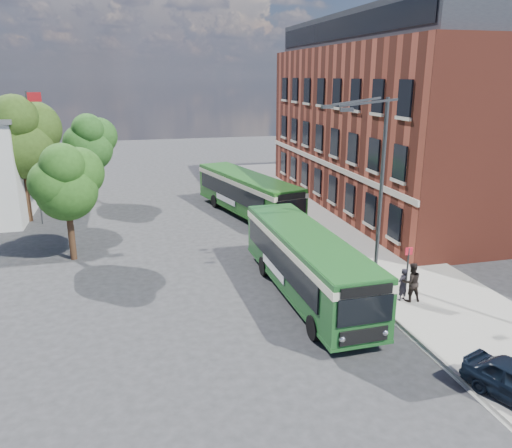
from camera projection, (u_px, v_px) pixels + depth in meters
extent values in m
plane|color=#28292B|center=(264.00, 277.00, 25.66)|extent=(120.00, 120.00, 0.00)
cube|color=gray|center=(331.00, 223.00, 34.73)|extent=(6.00, 48.00, 0.15)
cube|color=beige|center=(289.00, 227.00, 34.02)|extent=(0.12, 48.00, 0.01)
cube|color=maroon|center=(399.00, 129.00, 38.41)|extent=(12.00, 26.00, 12.00)
cube|color=beige|center=(324.00, 163.00, 37.66)|extent=(0.12, 26.00, 0.35)
cube|color=#212329|center=(407.00, 30.00, 36.38)|extent=(10.80, 24.80, 2.20)
cube|color=black|center=(338.00, 29.00, 35.10)|extent=(0.08, 24.00, 1.40)
cylinder|color=#3A3D40|center=(34.00, 160.00, 33.48)|extent=(0.10, 0.10, 9.00)
cube|color=maroon|center=(34.00, 97.00, 32.42)|extent=(0.90, 0.02, 0.60)
cylinder|color=#3A3D40|center=(375.00, 279.00, 24.99)|extent=(0.44, 0.44, 0.30)
cylinder|color=#3A3D40|center=(381.00, 194.00, 23.75)|extent=(0.18, 0.18, 9.00)
cube|color=#3A3D40|center=(369.00, 103.00, 21.67)|extent=(2.58, 0.46, 0.37)
cube|color=#3A3D40|center=(357.00, 101.00, 22.79)|extent=(2.58, 0.46, 0.37)
cube|color=#3A3D40|center=(347.00, 110.00, 21.01)|extent=(0.55, 0.22, 0.16)
cube|color=#3A3D40|center=(327.00, 107.00, 23.01)|extent=(0.55, 0.22, 0.16)
cylinder|color=#3A3D40|center=(407.00, 274.00, 22.73)|extent=(0.08, 0.08, 2.50)
cube|color=red|center=(409.00, 251.00, 22.42)|extent=(0.35, 0.04, 0.35)
cube|color=#1C5220|center=(306.00, 260.00, 22.97)|extent=(2.78, 11.46, 2.45)
cube|color=#1C5220|center=(306.00, 285.00, 23.34)|extent=(2.82, 11.50, 0.14)
cube|color=black|center=(278.00, 258.00, 22.88)|extent=(0.32, 9.60, 1.10)
cube|color=black|center=(329.00, 253.00, 23.55)|extent=(0.32, 9.60, 1.10)
cube|color=beige|center=(307.00, 243.00, 22.74)|extent=(2.84, 11.52, 0.32)
cube|color=#1C5220|center=(307.00, 236.00, 22.63)|extent=(2.68, 11.36, 0.12)
cube|color=black|center=(365.00, 311.00, 17.64)|extent=(2.15, 0.13, 1.05)
cube|color=black|center=(367.00, 291.00, 17.41)|extent=(2.00, 0.13, 0.38)
cube|color=black|center=(364.00, 336.00, 17.91)|extent=(1.90, 0.13, 0.55)
sphere|color=silver|center=(342.00, 339.00, 17.71)|extent=(0.26, 0.26, 0.26)
sphere|color=silver|center=(385.00, 332.00, 18.15)|extent=(0.26, 0.26, 0.26)
cube|color=black|center=(270.00, 222.00, 28.19)|extent=(2.00, 0.13, 0.90)
cube|color=white|center=(273.00, 268.00, 23.74)|extent=(0.12, 3.20, 0.45)
cylinder|color=black|center=(314.00, 328.00, 19.43)|extent=(0.30, 1.01, 1.00)
cylinder|color=black|center=(368.00, 320.00, 20.04)|extent=(0.30, 1.01, 1.00)
cylinder|color=black|center=(264.00, 266.00, 25.71)|extent=(0.30, 1.01, 1.00)
cylinder|color=black|center=(306.00, 262.00, 26.32)|extent=(0.30, 1.01, 1.00)
cube|color=#205C1B|center=(247.00, 192.00, 36.47)|extent=(5.35, 12.35, 2.45)
cube|color=#205C1B|center=(247.00, 209.00, 36.84)|extent=(5.40, 12.40, 0.14)
cube|color=black|center=(230.00, 191.00, 36.11)|extent=(2.57, 10.01, 1.10)
cube|color=black|center=(260.00, 188.00, 37.27)|extent=(2.57, 10.01, 1.10)
cube|color=beige|center=(247.00, 181.00, 36.24)|extent=(5.43, 12.42, 0.32)
cube|color=#205C1B|center=(247.00, 176.00, 36.13)|extent=(5.23, 12.23, 0.12)
cube|color=black|center=(292.00, 208.00, 31.29)|extent=(2.11, 0.60, 1.05)
cube|color=black|center=(292.00, 196.00, 31.07)|extent=(1.96, 0.56, 0.38)
cube|color=black|center=(291.00, 223.00, 31.57)|extent=(1.86, 0.54, 0.55)
sphere|color=silver|center=(280.00, 225.00, 31.20)|extent=(0.26, 0.26, 0.26)
sphere|color=silver|center=(302.00, 222.00, 31.97)|extent=(0.26, 0.26, 0.26)
cube|color=black|center=(214.00, 175.00, 41.54)|extent=(1.96, 0.56, 0.90)
cube|color=white|center=(226.00, 199.00, 36.91)|extent=(0.81, 3.11, 0.45)
cylinder|color=black|center=(261.00, 225.00, 32.72)|extent=(0.51, 1.04, 1.00)
cylinder|color=black|center=(291.00, 221.00, 33.78)|extent=(0.51, 1.04, 1.00)
cylinder|color=black|center=(215.00, 201.00, 39.05)|extent=(0.51, 1.04, 1.00)
cylinder|color=black|center=(242.00, 198.00, 40.11)|extent=(0.51, 1.04, 1.00)
imported|color=black|center=(402.00, 284.00, 22.45)|extent=(0.66, 0.57, 1.52)
imported|color=black|center=(411.00, 282.00, 22.32)|extent=(0.95, 0.77, 1.81)
cylinder|color=#352313|center=(71.00, 235.00, 27.73)|extent=(0.36, 0.36, 2.82)
sphere|color=#244E17|center=(66.00, 190.00, 26.99)|extent=(3.33, 3.33, 3.33)
sphere|color=#244E17|center=(78.00, 173.00, 27.38)|extent=(2.82, 2.82, 2.82)
sphere|color=#244E17|center=(53.00, 183.00, 26.29)|extent=(2.56, 2.56, 2.56)
sphere|color=#244E17|center=(62.00, 165.00, 25.98)|extent=(2.31, 2.31, 2.31)
cylinder|color=#352313|center=(27.00, 195.00, 34.97)|extent=(0.36, 0.36, 3.76)
sphere|color=#2B4415|center=(21.00, 146.00, 33.99)|extent=(4.45, 4.45, 4.45)
sphere|color=#2B4415|center=(34.00, 129.00, 34.51)|extent=(3.76, 3.76, 3.76)
sphere|color=#2B4415|center=(5.00, 138.00, 33.06)|extent=(3.42, 3.42, 3.42)
sphere|color=#2B4415|center=(14.00, 118.00, 32.64)|extent=(3.08, 3.08, 3.08)
cylinder|color=#352313|center=(93.00, 182.00, 40.90)|extent=(0.36, 0.36, 3.05)
sphere|color=#234F1B|center=(90.00, 149.00, 40.11)|extent=(3.60, 3.60, 3.60)
sphere|color=#234F1B|center=(98.00, 136.00, 40.53)|extent=(3.05, 3.05, 3.05)
sphere|color=#234F1B|center=(81.00, 143.00, 39.35)|extent=(2.77, 2.77, 2.77)
sphere|color=#234F1B|center=(88.00, 130.00, 39.01)|extent=(2.49, 2.49, 2.49)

